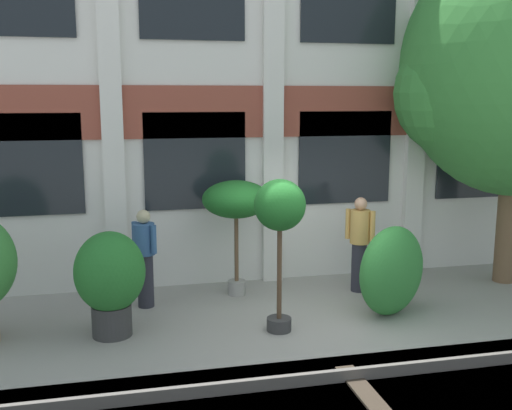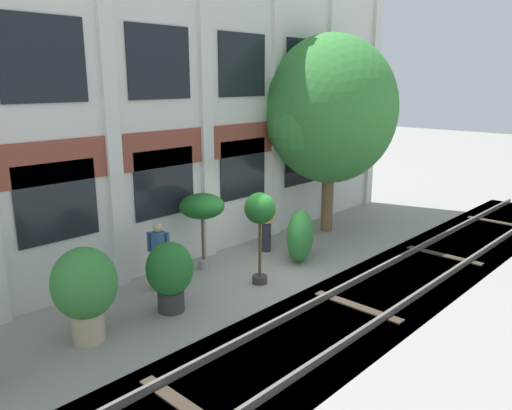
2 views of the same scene
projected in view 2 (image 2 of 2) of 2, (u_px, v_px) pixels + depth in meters
ground_plane at (272, 277)px, 12.40m from camera, size 80.00×80.00×0.00m
apartment_facade at (199, 104)px, 13.15m from camera, size 17.05×0.64×8.33m
rail_tracks at (358, 312)px, 10.79m from camera, size 24.69×2.80×0.43m
broadleaf_tree at (330, 113)px, 15.30m from camera, size 4.28×4.07×6.13m
potted_plant_low_pan at (260, 213)px, 11.59m from camera, size 0.73×0.73×2.23m
potted_plant_fluted_column at (170, 272)px, 10.37m from camera, size 0.99×0.99×1.52m
potted_plant_terracotta_small at (202, 208)px, 12.55m from camera, size 1.15×1.15×1.98m
potted_plant_stone_basin at (85, 287)px, 9.11m from camera, size 1.19×1.19×1.83m
resident_by_doorway at (266, 221)px, 14.04m from camera, size 0.42×0.38×1.66m
resident_watching_tracks at (159, 254)px, 11.48m from camera, size 0.37×0.43×1.60m
topiary_hedge at (300, 236)px, 13.36m from camera, size 1.55×1.32×1.40m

